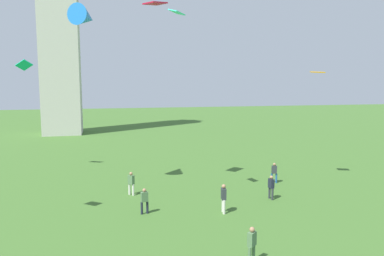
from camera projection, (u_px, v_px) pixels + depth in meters
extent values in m
cube|color=beige|center=(58.00, 7.00, 56.83)|extent=(5.94, 5.94, 40.79)
cylinder|color=#1E2333|center=(142.00, 208.00, 22.21)|extent=(0.15, 0.15, 0.78)
cylinder|color=#1E2333|center=(147.00, 207.00, 22.37)|extent=(0.15, 0.15, 0.78)
cube|color=#51754C|center=(144.00, 197.00, 22.21)|extent=(0.46, 0.32, 0.62)
sphere|color=#A37556|center=(144.00, 190.00, 22.16)|extent=(0.23, 0.23, 0.23)
cylinder|color=silver|center=(223.00, 205.00, 22.65)|extent=(0.17, 0.17, 0.89)
cylinder|color=silver|center=(224.00, 207.00, 22.25)|extent=(0.17, 0.17, 0.89)
cube|color=#2D3338|center=(224.00, 194.00, 22.35)|extent=(0.35, 0.52, 0.70)
sphere|color=#A37556|center=(224.00, 186.00, 22.30)|extent=(0.26, 0.26, 0.26)
cylinder|color=#51754C|center=(254.00, 253.00, 16.26)|extent=(0.15, 0.15, 0.81)
cylinder|color=#51754C|center=(250.00, 256.00, 15.97)|extent=(0.15, 0.15, 0.81)
cube|color=#51754C|center=(252.00, 239.00, 16.03)|extent=(0.50, 0.47, 0.64)
sphere|color=#A37556|center=(252.00, 230.00, 15.98)|extent=(0.24, 0.24, 0.24)
cylinder|color=#2D3338|center=(272.00, 194.00, 24.98)|extent=(0.15, 0.15, 0.82)
cylinder|color=#2D3338|center=(269.00, 193.00, 25.33)|extent=(0.15, 0.15, 0.82)
cube|color=#1E2333|center=(271.00, 183.00, 25.07)|extent=(0.30, 0.47, 0.65)
sphere|color=#A37556|center=(271.00, 177.00, 25.01)|extent=(0.24, 0.24, 0.24)
cylinder|color=silver|center=(133.00, 190.00, 26.00)|extent=(0.15, 0.15, 0.83)
cylinder|color=silver|center=(129.00, 189.00, 26.21)|extent=(0.15, 0.15, 0.83)
cube|color=#51754C|center=(131.00, 180.00, 26.02)|extent=(0.49, 0.51, 0.65)
sphere|color=#A37556|center=(131.00, 174.00, 25.97)|extent=(0.24, 0.24, 0.24)
cylinder|color=#235693|center=(272.00, 178.00, 29.40)|extent=(0.15, 0.15, 0.80)
cylinder|color=#235693|center=(276.00, 178.00, 29.34)|extent=(0.15, 0.15, 0.80)
cube|color=#2D3338|center=(274.00, 170.00, 29.28)|extent=(0.50, 0.40, 0.63)
sphere|color=#A37556|center=(274.00, 164.00, 29.23)|extent=(0.23, 0.23, 0.23)
cube|color=#0EB88E|center=(24.00, 65.00, 31.47)|extent=(1.56, 1.32, 0.96)
cube|color=red|center=(155.00, 3.00, 25.59)|extent=(1.90, 1.84, 0.30)
cone|color=#227AE6|center=(85.00, 17.00, 25.55)|extent=(2.38, 2.64, 1.60)
cube|color=orange|center=(318.00, 72.00, 28.55)|extent=(1.30, 1.13, 0.17)
cube|color=#39EFD4|center=(177.00, 12.00, 22.56)|extent=(1.03, 1.26, 0.50)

